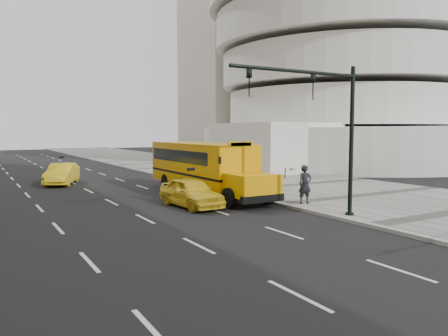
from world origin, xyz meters
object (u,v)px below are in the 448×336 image
school_bus (203,164)px  taxi_near (191,192)px  pedestrian (305,184)px  traffic_signal (327,122)px  taxi_far (62,174)px

school_bus → taxi_near: 4.47m
pedestrian → taxi_near: bearing=161.5°
traffic_signal → taxi_near: bearing=118.2°
taxi_near → traffic_signal: 7.55m
pedestrian → traffic_signal: bearing=-106.6°
pedestrian → school_bus: bearing=121.6°
pedestrian → traffic_signal: (-1.68, -3.18, 2.99)m
taxi_near → school_bus: bearing=50.7°
school_bus → pedestrian: (2.37, -6.33, -0.66)m
taxi_near → pedestrian: (4.87, -2.77, 0.38)m
taxi_far → pedestrian: bearing=-37.4°
taxi_far → traffic_signal: size_ratio=0.70×
pedestrian → traffic_signal: 4.68m
taxi_far → pedestrian: 17.59m
pedestrian → traffic_signal: size_ratio=0.30×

